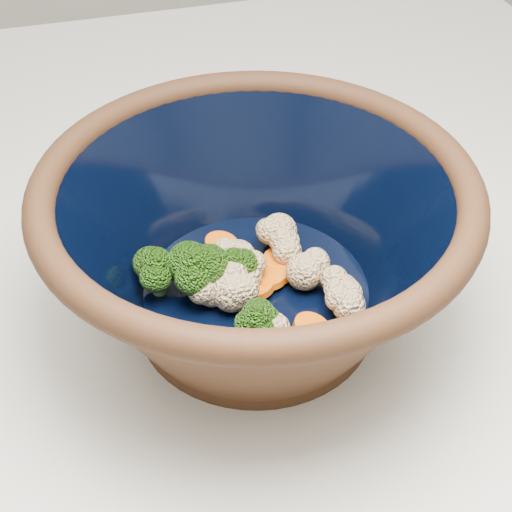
{
  "coord_description": "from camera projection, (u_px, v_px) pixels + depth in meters",
  "views": [
    {
      "loc": [
        -0.11,
        -0.5,
        1.36
      ],
      "look_at": [
        0.02,
        -0.08,
        0.97
      ],
      "focal_mm": 50.0,
      "sensor_mm": 36.0,
      "label": 1
    }
  ],
  "objects": [
    {
      "name": "counter",
      "position": [
        229.0,
        504.0,
        0.98
      ],
      "size": [
        1.2,
        1.2,
        0.9
      ],
      "primitive_type": "cube",
      "color": "silver",
      "rests_on": "ground"
    },
    {
      "name": "mixing_bowl",
      "position": [
        256.0,
        242.0,
        0.57
      ],
      "size": [
        0.4,
        0.4,
        0.15
      ],
      "rotation": [
        0.0,
        0.0,
        0.25
      ],
      "color": "black",
      "rests_on": "counter"
    },
    {
      "name": "vegetable_pile",
      "position": [
        243.0,
        276.0,
        0.59
      ],
      "size": [
        0.18,
        0.16,
        0.06
      ],
      "color": "#608442",
      "rests_on": "mixing_bowl"
    }
  ]
}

